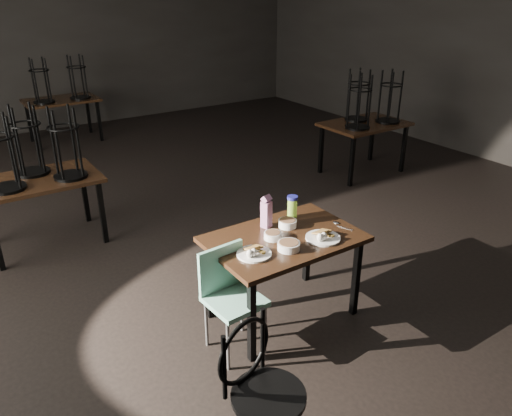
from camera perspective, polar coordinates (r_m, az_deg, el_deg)
room at (r=4.61m, az=-5.03°, el=21.06°), size 12.00×12.04×3.22m
main_table at (r=4.01m, az=3.19°, el=-4.30°), size 1.20×0.80×0.75m
plate_left at (r=3.70m, az=-0.23°, el=-5.09°), size 0.26×0.26×0.08m
plate_right at (r=3.95m, az=7.68°, el=-3.23°), size 0.28×0.28×0.09m
bowl_near at (r=3.92m, az=1.90°, el=-3.14°), size 0.14×0.14×0.05m
bowl_far at (r=4.12m, az=3.61°, el=-1.73°), size 0.15×0.15×0.06m
bowl_big at (r=3.78m, az=3.75°, el=-4.32°), size 0.17×0.17×0.06m
juice_carton at (r=4.06m, az=1.19°, el=-0.50°), size 0.09×0.09×0.28m
water_bottle at (r=4.24m, az=4.16°, el=0.12°), size 0.11×0.11×0.20m
spoon at (r=4.22m, az=9.28°, el=-1.76°), size 0.06×0.21×0.01m
bentwood_chair at (r=2.98m, az=0.33°, el=-19.33°), size 0.46×0.46×0.90m
school_chair at (r=3.77m, az=-3.03°, el=-9.43°), size 0.41×0.41×0.83m
bg_table_left at (r=5.59m, az=-23.72°, el=3.33°), size 1.20×0.80×1.48m
bg_table_right at (r=7.40m, az=12.43°, el=9.68°), size 1.20×0.80×1.48m
bg_table_far at (r=9.38m, az=-21.38°, el=11.49°), size 1.20×0.80×1.48m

